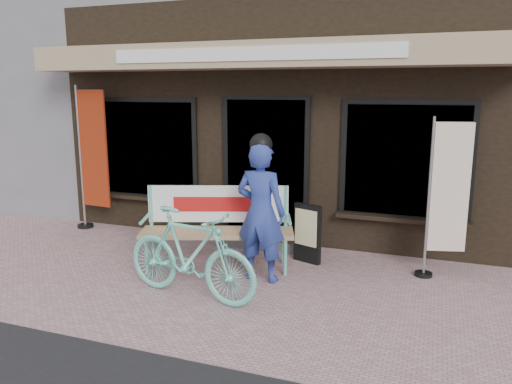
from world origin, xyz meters
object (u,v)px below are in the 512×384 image
at_px(bench, 218,221).
at_px(nobori_red, 92,157).
at_px(bicycle, 190,254).
at_px(nobori_cream, 446,196).
at_px(menu_stand, 307,233).
at_px(person, 261,210).

xyz_separation_m(bench, nobori_red, (-2.66, 0.93, 0.60)).
bearing_deg(bicycle, nobori_cream, -48.77).
bearing_deg(menu_stand, bench, -132.03).
distance_m(bench, bicycle, 1.05).
bearing_deg(person, bicycle, -120.54).
bearing_deg(nobori_cream, menu_stand, 167.25).
height_order(bench, nobori_red, nobori_red).
height_order(bicycle, menu_stand, bicycle).
xyz_separation_m(nobori_red, menu_stand, (3.72, -0.38, -0.81)).
bearing_deg(person, bench, 164.55).
height_order(nobori_red, menu_stand, nobori_red).
height_order(bench, nobori_cream, nobori_cream).
relative_size(person, nobori_red, 0.76).
distance_m(bench, person, 0.77).
height_order(person, nobori_cream, nobori_cream).
bearing_deg(nobori_cream, nobori_red, 162.05).
xyz_separation_m(person, menu_stand, (0.38, 0.80, -0.47)).
bearing_deg(bench, menu_stand, 8.25).
height_order(person, nobori_red, nobori_red).
bearing_deg(person, nobori_cream, 26.73).
relative_size(person, nobori_cream, 0.91).
xyz_separation_m(bicycle, nobori_red, (-2.79, 1.97, 0.71)).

